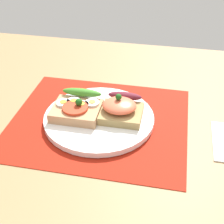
{
  "coord_description": "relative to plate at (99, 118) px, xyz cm",
  "views": [
    {
      "loc": [
        14.69,
        -57.96,
        44.88
      ],
      "look_at": [
        3.0,
        0.0,
        3.09
      ],
      "focal_mm": 52.51,
      "sensor_mm": 36.0,
      "label": 1
    }
  ],
  "objects": [
    {
      "name": "sandwich_egg_tomato",
      "position": [
        -5.0,
        0.05,
        2.24
      ],
      "size": [
        10.63,
        10.26,
        4.39
      ],
      "color": "tan",
      "rests_on": "plate"
    },
    {
      "name": "sandwich_salmon",
      "position": [
        4.8,
        1.18,
        2.61
      ],
      "size": [
        9.21,
        9.83,
        5.53
      ],
      "color": "#A38852",
      "rests_on": "plate"
    },
    {
      "name": "ground_plane",
      "position": [
        0.0,
        0.0,
        -2.55
      ],
      "size": [
        120.0,
        90.0,
        3.2
      ],
      "primitive_type": "cube",
      "color": "#99734A"
    },
    {
      "name": "plate",
      "position": [
        0.0,
        0.0,
        0.0
      ],
      "size": [
        24.87,
        24.87,
        1.29
      ],
      "primitive_type": "cylinder",
      "color": "white",
      "rests_on": "placemat"
    },
    {
      "name": "placemat",
      "position": [
        0.0,
        0.0,
        -0.8
      ],
      "size": [
        39.7,
        34.41,
        0.3
      ],
      "primitive_type": "cube",
      "color": "#9E1B0C",
      "rests_on": "ground_plane"
    }
  ]
}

